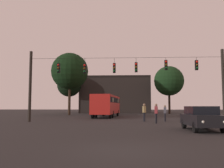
% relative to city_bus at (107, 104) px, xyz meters
% --- Properties ---
extents(ground_plane, '(168.00, 168.00, 0.00)m').
position_rel_city_bus_xyz_m(ground_plane, '(2.60, -2.46, -1.87)').
color(ground_plane, black).
rests_on(ground_plane, ground).
extents(overhead_signal_span, '(19.02, 0.44, 6.99)m').
position_rel_city_bus_xyz_m(overhead_signal_span, '(2.62, -11.21, 2.31)').
color(overhead_signal_span, black).
rests_on(overhead_signal_span, ground).
extents(city_bus, '(3.39, 11.17, 3.00)m').
position_rel_city_bus_xyz_m(city_bus, '(0.00, 0.00, 0.00)').
color(city_bus, '#B21E19').
rests_on(city_bus, ground).
extents(car_near_right, '(1.82, 4.35, 1.52)m').
position_rel_city_bus_xyz_m(car_near_right, '(7.45, -19.30, -1.07)').
color(car_near_right, black).
rests_on(car_near_right, ground).
extents(car_far_left, '(2.19, 4.46, 1.52)m').
position_rel_city_bus_xyz_m(car_far_left, '(-1.74, 8.83, -1.07)').
color(car_far_left, black).
rests_on(car_far_left, ground).
extents(pedestrian_crossing_left, '(0.34, 0.42, 1.79)m').
position_rel_city_bus_xyz_m(pedestrian_crossing_left, '(4.52, -10.06, -0.84)').
color(pedestrian_crossing_left, black).
rests_on(pedestrian_crossing_left, ground).
extents(pedestrian_crossing_center, '(0.32, 0.41, 1.75)m').
position_rel_city_bus_xyz_m(pedestrian_crossing_center, '(5.38, -12.79, -0.87)').
color(pedestrian_crossing_center, black).
rests_on(pedestrian_crossing_center, ground).
extents(pedestrian_crossing_right, '(0.35, 0.42, 1.54)m').
position_rel_city_bus_xyz_m(pedestrian_crossing_right, '(9.43, -10.90, -1.00)').
color(pedestrian_crossing_right, black).
rests_on(pedestrian_crossing_right, ground).
extents(pedestrian_near_bus, '(0.27, 0.38, 1.63)m').
position_rel_city_bus_xyz_m(pedestrian_near_bus, '(6.63, -9.77, -0.95)').
color(pedestrian_near_bus, black).
rests_on(pedestrian_near_bus, ground).
extents(corner_building, '(15.47, 11.47, 8.16)m').
position_rel_city_bus_xyz_m(corner_building, '(0.33, 24.18, 2.22)').
color(corner_building, black).
rests_on(corner_building, ground).
extents(tree_left_silhouette, '(5.09, 5.09, 8.62)m').
position_rel_city_bus_xyz_m(tree_left_silhouette, '(-9.30, 17.51, 4.19)').
color(tree_left_silhouette, '#2D2116').
rests_on(tree_left_silhouette, ground).
extents(tree_behind_building, '(5.93, 5.93, 9.53)m').
position_rel_city_bus_xyz_m(tree_behind_building, '(11.36, 15.27, 4.68)').
color(tree_behind_building, black).
rests_on(tree_behind_building, ground).
extents(tree_right_far, '(6.36, 6.36, 10.73)m').
position_rel_city_bus_xyz_m(tree_right_far, '(-6.95, 7.33, 5.66)').
color(tree_right_far, '#2D2116').
rests_on(tree_right_far, ground).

